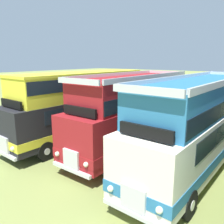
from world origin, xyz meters
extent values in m
cube|color=black|center=(-15.38, -0.18, 1.70)|extent=(2.81, 10.82, 2.30)
cube|color=yellow|center=(-15.38, -0.18, 1.10)|extent=(2.85, 10.86, 0.44)
cube|color=#19232D|center=(-15.37, 0.22, 2.30)|extent=(2.77, 8.42, 0.76)
cube|color=#19232D|center=(-15.53, -5.49, 2.35)|extent=(2.20, 0.16, 0.90)
cube|color=silver|center=(-15.53, -5.60, 1.10)|extent=(0.90, 0.15, 0.80)
cube|color=silver|center=(-15.53, -5.63, 0.60)|extent=(2.30, 0.21, 0.16)
sphere|color=#EAEACC|center=(-14.63, -5.64, 1.10)|extent=(0.22, 0.22, 0.22)
cube|color=yellow|center=(-15.37, 0.07, 3.60)|extent=(2.68, 9.91, 1.50)
cube|color=yellow|center=(-15.37, 0.07, 4.42)|extent=(2.74, 10.01, 0.14)
cube|color=#19232D|center=(-15.37, 0.07, 3.90)|extent=(2.72, 9.81, 0.68)
cube|color=black|center=(-15.52, -5.00, 3.10)|extent=(1.90, 0.17, 0.40)
cylinder|color=black|center=(-14.34, -3.99, 0.52)|extent=(0.31, 1.05, 1.04)
cylinder|color=silver|center=(-14.19, -3.99, 0.52)|extent=(0.03, 0.36, 0.36)
cylinder|color=black|center=(-16.64, -3.92, 0.52)|extent=(0.31, 1.05, 1.04)
cylinder|color=silver|center=(-16.78, -3.92, 0.52)|extent=(0.03, 0.36, 0.36)
cylinder|color=black|center=(-14.13, 3.36, 0.52)|extent=(0.31, 1.05, 1.04)
cylinder|color=silver|center=(-13.98, 3.36, 0.52)|extent=(0.03, 0.36, 0.36)
cylinder|color=black|center=(-16.43, 3.43, 0.52)|extent=(0.31, 1.05, 1.04)
cylinder|color=silver|center=(-16.58, 3.43, 0.52)|extent=(0.03, 0.36, 0.36)
cube|color=maroon|center=(-11.53, 0.12, 1.70)|extent=(2.52, 9.60, 2.30)
cube|color=maroon|center=(-11.53, 0.12, 1.10)|extent=(2.56, 9.64, 0.44)
cube|color=#19232D|center=(-11.53, 0.52, 2.30)|extent=(2.55, 7.20, 0.76)
cube|color=#19232D|center=(-11.52, -4.61, 2.35)|extent=(2.20, 0.10, 0.90)
cube|color=silver|center=(-11.52, -4.72, 1.10)|extent=(0.90, 0.12, 0.80)
cube|color=silver|center=(-11.52, -4.75, 0.60)|extent=(2.30, 0.14, 0.16)
sphere|color=#EAEACC|center=(-10.62, -4.73, 1.10)|extent=(0.22, 0.22, 0.22)
sphere|color=#EAEACC|center=(-12.42, -4.73, 1.10)|extent=(0.22, 0.22, 0.22)
cube|color=maroon|center=(-11.53, 0.37, 3.60)|extent=(2.42, 8.70, 1.50)
cube|color=silver|center=(-11.52, -4.17, 4.40)|extent=(2.40, 0.11, 0.24)
cube|color=silver|center=(-11.54, 4.22, 4.40)|extent=(2.40, 0.11, 0.24)
cube|color=silver|center=(-10.33, 0.38, 4.40)|extent=(0.12, 8.69, 0.24)
cube|color=silver|center=(-12.73, 0.37, 4.40)|extent=(0.12, 8.69, 0.24)
cube|color=#19232D|center=(-11.53, 0.37, 3.30)|extent=(2.46, 8.60, 0.64)
cube|color=black|center=(-11.52, -4.12, 3.10)|extent=(1.90, 0.12, 0.40)
cylinder|color=black|center=(-10.38, -3.07, 0.52)|extent=(0.28, 1.04, 1.04)
cylinder|color=silver|center=(-10.23, -3.07, 0.52)|extent=(0.02, 0.36, 0.36)
cylinder|color=black|center=(-12.68, -3.07, 0.52)|extent=(0.28, 1.04, 1.04)
cylinder|color=silver|center=(-12.83, -3.07, 0.52)|extent=(0.02, 0.36, 0.36)
cylinder|color=black|center=(-10.39, 3.12, 0.52)|extent=(0.28, 1.04, 1.04)
cylinder|color=silver|center=(-10.24, 3.12, 0.52)|extent=(0.02, 0.36, 0.36)
cylinder|color=black|center=(-12.69, 3.12, 0.52)|extent=(0.28, 1.04, 1.04)
cylinder|color=silver|center=(-12.84, 3.12, 0.52)|extent=(0.02, 0.36, 0.36)
cube|color=silver|center=(-7.69, 0.19, 1.70)|extent=(2.74, 11.45, 2.30)
cube|color=teal|center=(-7.69, 0.19, 1.10)|extent=(2.78, 11.49, 0.44)
cube|color=#19232D|center=(-7.68, 0.59, 2.30)|extent=(2.72, 9.05, 0.76)
cube|color=#19232D|center=(-7.81, -5.45, 2.35)|extent=(2.20, 0.15, 0.90)
cube|color=silver|center=(-7.81, -5.56, 1.10)|extent=(0.90, 0.14, 0.80)
cube|color=silver|center=(-7.81, -5.59, 0.60)|extent=(2.30, 0.19, 0.16)
sphere|color=#EAEACC|center=(-6.91, -5.59, 1.10)|extent=(0.22, 0.22, 0.22)
sphere|color=#EAEACC|center=(-8.71, -5.55, 1.10)|extent=(0.22, 0.22, 0.22)
cube|color=teal|center=(-7.68, 0.44, 3.60)|extent=(2.62, 10.55, 1.50)
cube|color=silver|center=(-7.80, -5.01, 4.40)|extent=(2.40, 0.15, 0.24)
cube|color=silver|center=(-8.88, 0.46, 4.40)|extent=(0.32, 10.50, 0.24)
cube|color=#19232D|center=(-7.68, 0.44, 3.30)|extent=(2.66, 10.45, 0.64)
cube|color=black|center=(-7.80, -4.96, 3.10)|extent=(1.90, 0.16, 0.40)
cylinder|color=black|center=(-6.63, -3.93, 0.52)|extent=(0.30, 1.05, 1.04)
cylinder|color=silver|center=(-6.48, -3.94, 0.52)|extent=(0.03, 0.36, 0.36)
cylinder|color=black|center=(-8.93, -3.89, 0.52)|extent=(0.30, 1.05, 1.04)
cylinder|color=silver|center=(-9.08, -3.88, 0.52)|extent=(0.03, 0.36, 0.36)
cylinder|color=black|center=(-8.76, 4.11, 0.52)|extent=(0.30, 1.05, 1.04)
cylinder|color=silver|center=(-8.91, 4.11, 0.52)|extent=(0.03, 0.36, 0.36)
cylinder|color=#8C704C|center=(-18.38, 9.11, 0.53)|extent=(0.08, 0.08, 1.05)
cylinder|color=#8C704C|center=(-9.19, 9.11, 0.53)|extent=(0.08, 0.08, 1.05)
camera|label=1|loc=(-4.41, -11.04, 5.30)|focal=37.31mm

